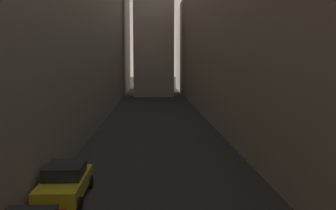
% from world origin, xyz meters
% --- Properties ---
extents(ground_plane, '(264.00, 264.00, 0.00)m').
position_xyz_m(ground_plane, '(0.00, 48.00, 0.00)').
color(ground_plane, black).
extents(building_block_left, '(13.29, 108.00, 24.79)m').
position_xyz_m(building_block_left, '(-12.14, 50.00, 12.40)').
color(building_block_left, slate).
rests_on(building_block_left, ground).
extents(building_block_right, '(12.09, 108.00, 18.15)m').
position_xyz_m(building_block_right, '(11.54, 50.00, 9.08)').
color(building_block_right, gray).
rests_on(building_block_right, ground).
extents(parked_car_left_far, '(2.02, 4.56, 1.60)m').
position_xyz_m(parked_car_left_far, '(-4.40, 25.71, 0.81)').
color(parked_car_left_far, '#A59919').
rests_on(parked_car_left_far, ground).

